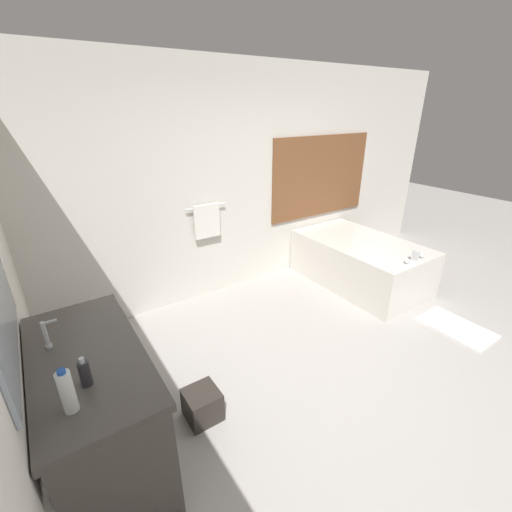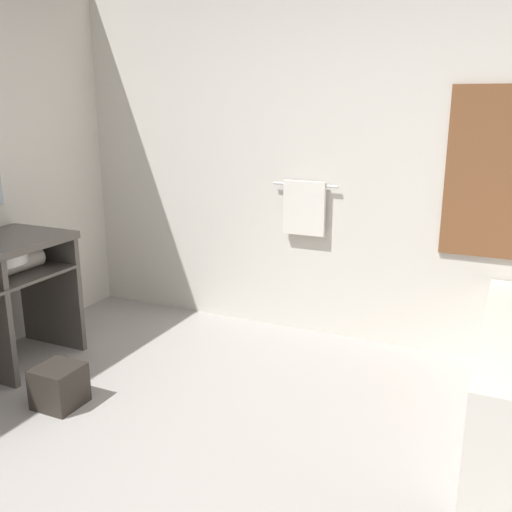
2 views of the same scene
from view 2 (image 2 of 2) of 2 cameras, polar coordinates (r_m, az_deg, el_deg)
name	(u,v)px [view 2 (image 2 of 2)]	position (r m, az deg, el deg)	size (l,w,h in m)	color
wall_back_with_blinds	(356,159)	(4.14, 9.99, 9.53)	(7.40, 0.13, 2.70)	silver
waste_bin	(59,386)	(3.63, -19.08, -12.19)	(0.25, 0.25, 0.25)	#2D2823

